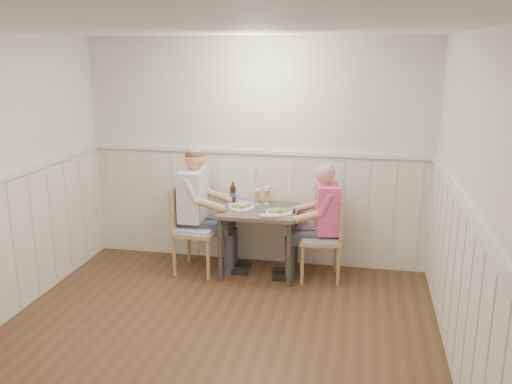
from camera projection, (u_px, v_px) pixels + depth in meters
The scene contains 16 objects.
ground_plane at pixel (202, 359), 4.43m from camera, with size 4.50×4.50×0.00m, color #4B331F.
room_shell at pixel (196, 179), 4.04m from camera, with size 4.04×4.54×2.60m.
wainscot at pixel (222, 251), 4.90m from camera, with size 4.00×4.49×1.34m.
dining_table at pixel (260, 219), 5.98m from camera, with size 0.84×0.70×0.75m.
chair_right at pixel (326, 234), 5.87m from camera, with size 0.50×0.50×0.95m.
chair_left at pixel (192, 225), 6.08m from camera, with size 0.51×0.51×1.00m.
man_in_pink at pixel (322, 230), 5.89m from camera, with size 0.65×0.46×1.31m.
diner_cream at pixel (198, 218), 6.14m from camera, with size 0.66×0.46×1.43m.
plate_man at pixel (278, 211), 5.81m from camera, with size 0.29×0.29×0.07m.
plate_diner at pixel (240, 206), 5.99m from camera, with size 0.29×0.29×0.07m.
beer_glass_a at pixel (267, 193), 6.12m from camera, with size 0.08×0.08×0.20m.
beer_glass_b at pixel (257, 194), 6.10m from camera, with size 0.07×0.07×0.19m.
beer_bottle at pixel (233, 193), 6.20m from camera, with size 0.07×0.07×0.24m.
rolled_napkin at pixel (270, 216), 5.65m from camera, with size 0.21×0.07×0.05m.
grass_vase at pixel (254, 186), 6.17m from camera, with size 0.05×0.05×0.44m.
gingham_mat at pixel (242, 203), 6.19m from camera, with size 0.32×0.28×0.01m.
Camera 1 is at (1.22, -3.77, 2.45)m, focal length 38.00 mm.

